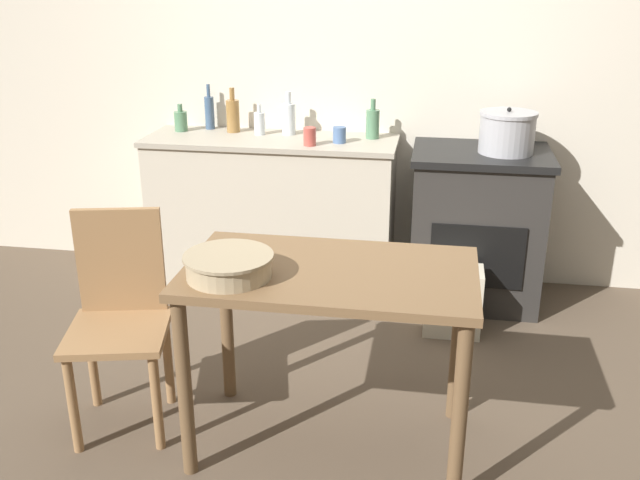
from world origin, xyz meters
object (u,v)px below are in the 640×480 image
Objects in this scene: flour_sack at (453,301)px; bottle_mid_left at (259,123)px; work_table at (330,299)px; bottle_far_left at (289,118)px; bottle_center at (181,121)px; cup_mid_right at (310,137)px; chair at (120,315)px; bottle_center_right at (233,115)px; bottle_left at (209,112)px; bottle_center_left at (373,123)px; stove at (476,226)px; stock_pot at (507,132)px; cup_right at (339,135)px; mixing_bowl_large at (229,264)px.

bottle_mid_left is at bearing 154.43° from flour_sack.
bottle_far_left reaches higher than work_table.
bottle_center is 0.87m from cup_mid_right.
chair is 3.47× the size of bottle_center_right.
bottle_left is 1.19× the size of bottle_center_left.
chair is 1.75m from flour_sack.
bottle_left is at bearing 172.49° from stove.
bottle_center_right is at bearing 155.74° from flour_sack.
stock_pot reaches higher than bottle_center_left.
bottle_mid_left is (-0.68, 1.62, 0.32)m from work_table.
bottle_left reaches higher than cup_right.
bottle_far_left is (-0.51, 1.66, 0.35)m from work_table.
bottle_center_left is 0.41m from cup_mid_right.
stock_pot reaches higher than cup_mid_right.
bottle_mid_left is at bearing 147.17° from cup_mid_right.
cup_right is at bearing -15.46° from bottle_left.
chair is at bearing -97.63° from bottle_mid_left.
stock_pot is 1.96m from mixing_bowl_large.
stock_pot is 1.26m from bottle_far_left.
bottle_center_left is 2.25× the size of cup_mid_right.
work_table is 3.34× the size of mixing_bowl_large.
flour_sack is 1.10× the size of mixing_bowl_large.
cup_right is (0.99, -0.14, -0.02)m from bottle_center.
cup_mid_right is (0.34, -0.22, -0.02)m from bottle_mid_left.
bottle_center_right is (0.32, 0.03, 0.04)m from bottle_center.
stock_pot reaches higher than bottle_mid_left.
stove reaches higher than work_table.
cup_right is at bearing -14.22° from bottle_mid_left.
chair is 10.23× the size of cup_right.
stock_pot reaches higher than mixing_bowl_large.
work_table is 2.04m from bottle_left.
bottle_center_left is at bearing 39.46° from cup_right.
cup_mid_right is at bearing 157.71° from flour_sack.
bottle_center_right reaches higher than bottle_center_left.
chair is 3.38× the size of bottle_left.
bottle_center_left reaches higher than bottle_mid_left.
bottle_center is (-1.79, 0.13, 0.53)m from stove.
mixing_bowl_large is 1.88m from bottle_center_right.
flour_sack is at bearing -19.16° from bottle_center.
bottle_far_left reaches higher than mixing_bowl_large.
bottle_center is 1.61× the size of cup_mid_right.
work_table is at bearing -112.15° from stove.
work_table is 6.76× the size of bottle_center.
bottle_far_left is 0.95× the size of bottle_center_right.
work_table is 4.83× the size of bottle_center_left.
bottle_center is at bearing 175.44° from stock_pot.
bottle_far_left is 2.49× the size of cup_mid_right.
bottle_center_left is (-0.01, 1.64, 0.34)m from work_table.
stove is 1.65m from work_table.
bottle_center_right is 0.59m from cup_mid_right.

